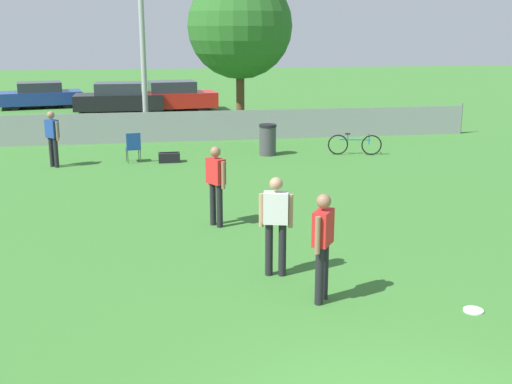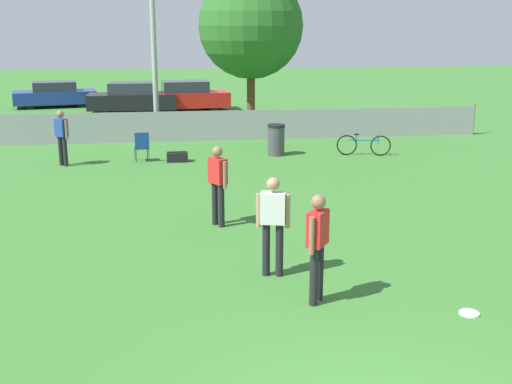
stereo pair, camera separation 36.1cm
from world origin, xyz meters
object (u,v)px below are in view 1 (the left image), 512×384
spectator_in_blue (52,135)px  parked_car_dark (119,98)px  parked_car_red (172,97)px  folding_chair_sideline (133,146)px  parked_car_blue (40,95)px  player_receiver_white (276,219)px  trash_bin (268,140)px  frisbee_disc (473,310)px  tree_near_pole (240,26)px  player_defender_red (216,180)px  player_thrower_red (323,240)px  gear_bag_sideline (169,157)px  light_pole (141,0)px  bicycle_sideline (355,144)px

spectator_in_blue → parked_car_dark: (1.44, 12.33, -0.27)m
spectator_in_blue → parked_car_red: bearing=-63.9°
folding_chair_sideline → parked_car_blue: 15.59m
player_receiver_white → trash_bin: (1.77, 10.28, -0.48)m
player_receiver_white → frisbee_disc: bearing=-21.3°
spectator_in_blue → player_receiver_white: bearing=160.7°
spectator_in_blue → parked_car_dark: 12.42m
frisbee_disc → spectator_in_blue: bearing=123.2°
folding_chair_sideline → tree_near_pole: bearing=-137.1°
spectator_in_blue → folding_chair_sideline: spectator_in_blue is taller
player_defender_red → player_thrower_red: bearing=-16.7°
trash_bin → gear_bag_sideline: size_ratio=1.55×
light_pole → trash_bin: (3.90, -4.31, -4.49)m
folding_chair_sideline → parked_car_dark: (-0.89, 12.04, 0.18)m
player_receiver_white → player_defender_red: bearing=117.8°
player_receiver_white → tree_near_pole: bearing=98.6°
parked_car_red → tree_near_pole: bearing=-77.9°
parked_car_dark → tree_near_pole: bearing=-54.3°
player_receiver_white → parked_car_blue: bearing=121.5°
player_receiver_white → gear_bag_sideline: bearing=113.0°
player_thrower_red → player_receiver_white: bearing=56.5°
parked_car_blue → parked_car_red: 7.11m
tree_near_pole → trash_bin: tree_near_pole is taller
tree_near_pole → frisbee_disc: size_ratio=20.62×
trash_bin → folding_chair_sideline: bearing=-173.9°
spectator_in_blue → folding_chair_sideline: size_ratio=1.80×
light_pole → parked_car_red: size_ratio=1.91×
bicycle_sideline → player_thrower_red: bearing=-97.0°
player_defender_red → parked_car_red: bearing=147.7°
player_defender_red → gear_bag_sideline: size_ratio=2.61×
light_pole → spectator_in_blue: bearing=-118.3°
frisbee_disc → bicycle_sideline: size_ratio=0.17×
player_defender_red → frisbee_disc: player_defender_red is taller
frisbee_disc → parked_car_red: size_ratio=0.07×
parked_car_dark → parked_car_blue: bearing=146.7°
light_pole → player_receiver_white: (2.13, -14.59, -4.01)m
parked_car_dark → frisbee_disc: bearing=-75.4°
folding_chair_sideline → parked_car_blue: parked_car_blue is taller
parked_car_blue → gear_bag_sideline: bearing=-78.5°
frisbee_disc → parked_car_blue: parked_car_blue is taller
player_thrower_red → frisbee_disc: (2.13, -0.71, -0.98)m
tree_near_pole → player_defender_red: 12.56m
light_pole → spectator_in_blue: (-2.72, -5.06, -4.03)m
parked_car_blue → parked_car_dark: bearing=-44.4°
parked_car_dark → parked_car_red: (2.58, 0.30, 0.01)m
trash_bin → parked_car_blue: 17.06m
frisbee_disc → parked_car_red: (-3.44, 24.05, 0.69)m
parked_car_dark → folding_chair_sideline: bearing=-85.4°
bicycle_sideline → gear_bag_sideline: (-6.03, -0.19, -0.20)m
bicycle_sideline → parked_car_dark: 14.42m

